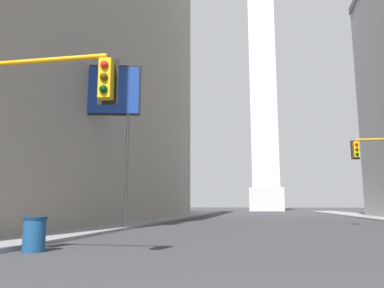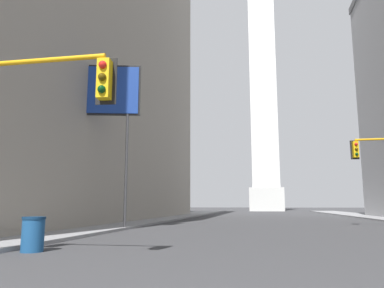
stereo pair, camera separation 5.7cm
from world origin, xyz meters
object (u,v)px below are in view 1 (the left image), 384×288
obelisk (262,68)px  billboard_sign (104,97)px  trash_bin (34,234)px  traffic_light_near_left (16,104)px

obelisk → billboard_sign: bearing=-99.0°
obelisk → trash_bin: size_ratio=66.53×
traffic_light_near_left → obelisk: bearing=84.3°
obelisk → trash_bin: (-8.50, -79.43, -34.53)m
obelisk → billboard_sign: 74.87m
traffic_light_near_left → billboard_sign: 13.27m
obelisk → traffic_light_near_left: bearing=-95.7°
traffic_light_near_left → billboard_sign: size_ratio=0.54×
billboard_sign → trash_bin: bearing=-76.9°
obelisk → traffic_light_near_left: obelisk is taller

